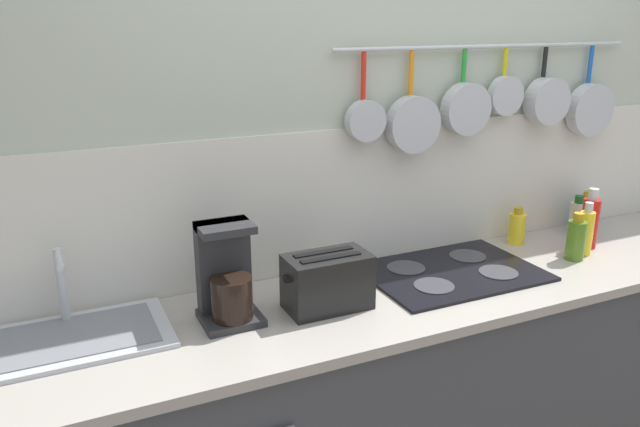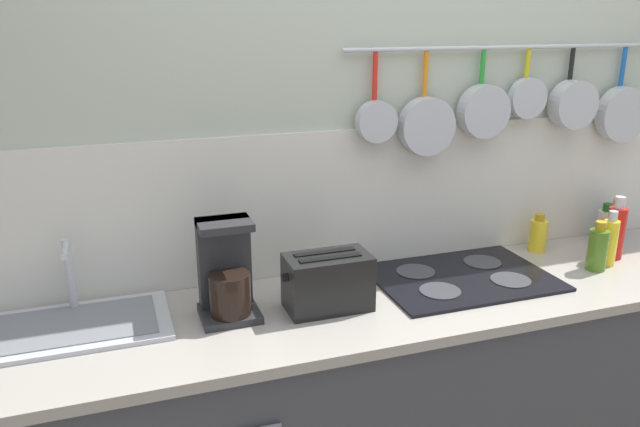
{
  "view_description": "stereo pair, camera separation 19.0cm",
  "coord_description": "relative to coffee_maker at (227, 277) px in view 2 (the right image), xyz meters",
  "views": [
    {
      "loc": [
        -1.27,
        -1.67,
        1.8
      ],
      "look_at": [
        -0.49,
        0.0,
        1.22
      ],
      "focal_mm": 35.0,
      "sensor_mm": 36.0,
      "label": 1
    },
    {
      "loc": [
        -1.09,
        -1.74,
        1.8
      ],
      "look_at": [
        -0.49,
        0.0,
        1.22
      ],
      "focal_mm": 35.0,
      "sensor_mm": 36.0,
      "label": 2
    }
  ],
  "objects": [
    {
      "name": "bottle_hot_sauce",
      "position": [
        1.53,
        -0.01,
        -0.02
      ],
      "size": [
        0.07,
        0.07,
        0.25
      ],
      "color": "red",
      "rests_on": "countertop"
    },
    {
      "name": "wall_back",
      "position": [
        0.78,
        0.28,
        0.25
      ],
      "size": [
        7.2,
        0.16,
        2.6
      ],
      "color": "#B2BCA8",
      "rests_on": "ground_plane"
    },
    {
      "name": "coffee_maker",
      "position": [
        0.0,
        0.0,
        0.0
      ],
      "size": [
        0.18,
        0.17,
        0.32
      ],
      "color": "#262628",
      "rests_on": "countertop"
    },
    {
      "name": "bottle_olive_oil",
      "position": [
        1.61,
        0.13,
        -0.05
      ],
      "size": [
        0.07,
        0.07,
        0.17
      ],
      "color": "#BFB799",
      "rests_on": "countertop"
    },
    {
      "name": "toaster",
      "position": [
        0.32,
        -0.06,
        -0.04
      ],
      "size": [
        0.29,
        0.16,
        0.19
      ],
      "color": "black",
      "rests_on": "countertop"
    },
    {
      "name": "sink_basin",
      "position": [
        -0.47,
        0.06,
        -0.11
      ],
      "size": [
        0.57,
        0.34,
        0.25
      ],
      "color": "#B7BABF",
      "rests_on": "countertop"
    },
    {
      "name": "bottle_sesame_oil",
      "position": [
        1.69,
        0.16,
        -0.05
      ],
      "size": [
        0.07,
        0.07,
        0.18
      ],
      "color": "navy",
      "rests_on": "countertop"
    },
    {
      "name": "bottle_vinegar",
      "position": [
        1.38,
        -0.08,
        -0.05
      ],
      "size": [
        0.07,
        0.07,
        0.19
      ],
      "color": "#4C721E",
      "rests_on": "countertop"
    },
    {
      "name": "countertop",
      "position": [
        0.78,
        -0.06,
        -0.15
      ],
      "size": [
        3.14,
        0.6,
        0.03
      ],
      "color": "#A59E93",
      "rests_on": "cabinet_base"
    },
    {
      "name": "bottle_dish_soap",
      "position": [
        1.45,
        -0.06,
        -0.04
      ],
      "size": [
        0.06,
        0.06,
        0.22
      ],
      "color": "yellow",
      "rests_on": "countertop"
    },
    {
      "name": "cooktop",
      "position": [
        0.86,
        0.0,
        -0.12
      ],
      "size": [
        0.63,
        0.45,
        0.01
      ],
      "color": "black",
      "rests_on": "countertop"
    },
    {
      "name": "bottle_cooking_wine",
      "position": [
        1.3,
        0.15,
        -0.06
      ],
      "size": [
        0.07,
        0.07,
        0.16
      ],
      "color": "yellow",
      "rests_on": "countertop"
    },
    {
      "name": "cabinet_base",
      "position": [
        0.78,
        -0.06,
        -0.59
      ],
      "size": [
        3.1,
        0.58,
        0.86
      ],
      "color": "#3F4247",
      "rests_on": "ground_plane"
    }
  ]
}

